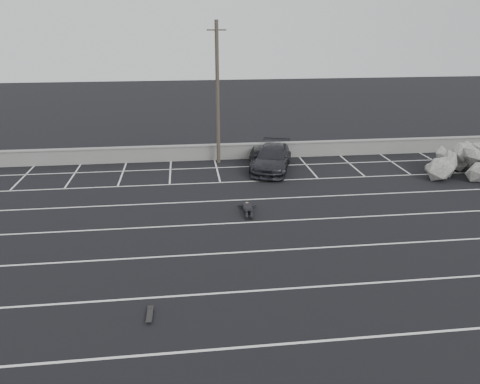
{
  "coord_description": "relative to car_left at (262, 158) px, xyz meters",
  "views": [
    {
      "loc": [
        -4.04,
        -17.29,
        9.11
      ],
      "look_at": [
        -1.36,
        4.54,
        1.0
      ],
      "focal_mm": 35.0,
      "sensor_mm": 36.0,
      "label": 1
    }
  ],
  "objects": [
    {
      "name": "skateboard",
      "position": [
        -6.31,
        -15.68,
        -0.61
      ],
      "size": [
        0.22,
        0.75,
        0.09
      ],
      "rotation": [
        0.0,
        0.0,
        -0.02
      ],
      "color": "black",
      "rests_on": "ground"
    },
    {
      "name": "ground",
      "position": [
        -0.92,
        -11.57,
        -0.69
      ],
      "size": [
        120.0,
        120.0,
        0.0
      ],
      "primitive_type": "plane",
      "color": "black",
      "rests_on": "ground"
    },
    {
      "name": "trash_bin",
      "position": [
        1.7,
        1.44,
        -0.16
      ],
      "size": [
        0.88,
        0.88,
        1.04
      ],
      "rotation": [
        0.0,
        0.0,
        -0.35
      ],
      "color": "#262528",
      "rests_on": "ground"
    },
    {
      "name": "stall_lines",
      "position": [
        -1.0,
        -7.16,
        -0.68
      ],
      "size": [
        36.0,
        20.05,
        0.01
      ],
      "color": "silver",
      "rests_on": "ground"
    },
    {
      "name": "car_right",
      "position": [
        0.6,
        -0.43,
        0.09
      ],
      "size": [
        3.67,
        5.72,
        1.54
      ],
      "primitive_type": "imported",
      "rotation": [
        0.0,
        0.0,
        -0.31
      ],
      "color": "black",
      "rests_on": "ground"
    },
    {
      "name": "riprap_pile",
      "position": [
        12.68,
        -2.95,
        -0.14
      ],
      "size": [
        6.26,
        4.56,
        1.35
      ],
      "color": "#999790",
      "rests_on": "ground"
    },
    {
      "name": "seawall",
      "position": [
        -0.92,
        2.43,
        -0.14
      ],
      "size": [
        50.0,
        0.45,
        1.06
      ],
      "color": "gray",
      "rests_on": "ground"
    },
    {
      "name": "car_left",
      "position": [
        0.0,
        0.0,
        0.0
      ],
      "size": [
        2.24,
        4.23,
        1.37
      ],
      "primitive_type": "imported",
      "rotation": [
        0.0,
        0.0,
        -0.16
      ],
      "color": "black",
      "rests_on": "ground"
    },
    {
      "name": "utility_pole",
      "position": [
        -2.68,
        1.63,
        3.94
      ],
      "size": [
        1.22,
        0.24,
        9.14
      ],
      "color": "#4C4238",
      "rests_on": "ground"
    },
    {
      "name": "person",
      "position": [
        -1.89,
        -7.06,
        -0.44
      ],
      "size": [
        1.28,
        2.55,
        0.48
      ],
      "primitive_type": null,
      "rotation": [
        0.0,
        0.0,
        -0.07
      ],
      "color": "black",
      "rests_on": "ground"
    }
  ]
}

